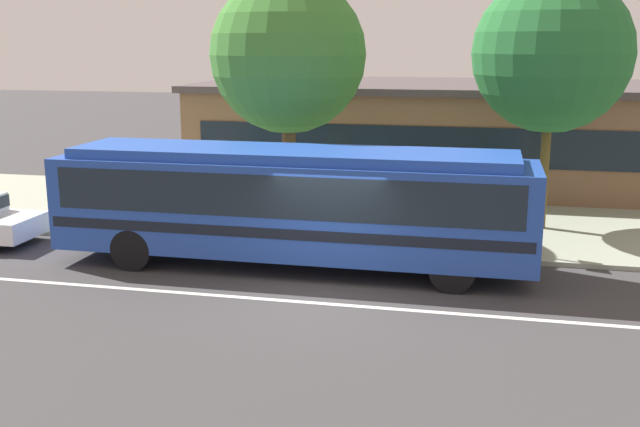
{
  "coord_description": "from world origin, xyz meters",
  "views": [
    {
      "loc": [
        3.32,
        -15.25,
        5.32
      ],
      "look_at": [
        -0.52,
        1.84,
        1.3
      ],
      "focal_mm": 42.2,
      "sensor_mm": 36.0,
      "label": 1
    }
  ],
  "objects_px": {
    "street_tree_near_stop": "(288,55)",
    "transit_bus": "(292,199)",
    "pedestrian_walking_along_curb": "(262,194)",
    "street_tree_mid_block": "(552,54)",
    "bus_stop_sign": "(515,194)",
    "pedestrian_waiting_near_sign": "(200,190)"
  },
  "relations": [
    {
      "from": "transit_bus",
      "to": "bus_stop_sign",
      "type": "height_order",
      "value": "transit_bus"
    },
    {
      "from": "pedestrian_walking_along_curb",
      "to": "street_tree_near_stop",
      "type": "xyz_separation_m",
      "value": [
        0.63,
        0.68,
        3.86
      ]
    },
    {
      "from": "pedestrian_waiting_near_sign",
      "to": "pedestrian_walking_along_curb",
      "type": "xyz_separation_m",
      "value": [
        1.91,
        -0.11,
        -0.02
      ]
    },
    {
      "from": "transit_bus",
      "to": "bus_stop_sign",
      "type": "xyz_separation_m",
      "value": [
        5.17,
        1.98,
        -0.05
      ]
    },
    {
      "from": "bus_stop_sign",
      "to": "transit_bus",
      "type": "bearing_deg",
      "value": -159.01
    },
    {
      "from": "transit_bus",
      "to": "street_tree_mid_block",
      "type": "height_order",
      "value": "street_tree_mid_block"
    },
    {
      "from": "pedestrian_waiting_near_sign",
      "to": "street_tree_near_stop",
      "type": "xyz_separation_m",
      "value": [
        2.53,
        0.56,
        3.84
      ]
    },
    {
      "from": "pedestrian_walking_along_curb",
      "to": "bus_stop_sign",
      "type": "relative_size",
      "value": 0.7
    },
    {
      "from": "pedestrian_waiting_near_sign",
      "to": "street_tree_mid_block",
      "type": "bearing_deg",
      "value": 9.17
    },
    {
      "from": "transit_bus",
      "to": "street_tree_mid_block",
      "type": "relative_size",
      "value": 1.62
    },
    {
      "from": "street_tree_near_stop",
      "to": "transit_bus",
      "type": "bearing_deg",
      "value": -73.89
    },
    {
      "from": "pedestrian_walking_along_curb",
      "to": "street_tree_near_stop",
      "type": "bearing_deg",
      "value": 47.24
    },
    {
      "from": "transit_bus",
      "to": "street_tree_near_stop",
      "type": "distance_m",
      "value": 5.17
    },
    {
      "from": "pedestrian_waiting_near_sign",
      "to": "street_tree_near_stop",
      "type": "bearing_deg",
      "value": 12.54
    },
    {
      "from": "pedestrian_walking_along_curb",
      "to": "transit_bus",
      "type": "bearing_deg",
      "value": -61.29
    },
    {
      "from": "street_tree_near_stop",
      "to": "street_tree_mid_block",
      "type": "xyz_separation_m",
      "value": [
        7.15,
        1.0,
        0.06
      ]
    },
    {
      "from": "pedestrian_walking_along_curb",
      "to": "pedestrian_waiting_near_sign",
      "type": "bearing_deg",
      "value": 176.62
    },
    {
      "from": "bus_stop_sign",
      "to": "street_tree_near_stop",
      "type": "xyz_separation_m",
      "value": [
        -6.28,
        1.86,
        3.32
      ]
    },
    {
      "from": "pedestrian_walking_along_curb",
      "to": "street_tree_near_stop",
      "type": "distance_m",
      "value": 3.97
    },
    {
      "from": "pedestrian_walking_along_curb",
      "to": "bus_stop_sign",
      "type": "xyz_separation_m",
      "value": [
        6.91,
        -1.18,
        0.54
      ]
    },
    {
      "from": "pedestrian_walking_along_curb",
      "to": "street_tree_mid_block",
      "type": "distance_m",
      "value": 8.87
    },
    {
      "from": "pedestrian_walking_along_curb",
      "to": "bus_stop_sign",
      "type": "bearing_deg",
      "value": -9.71
    }
  ]
}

